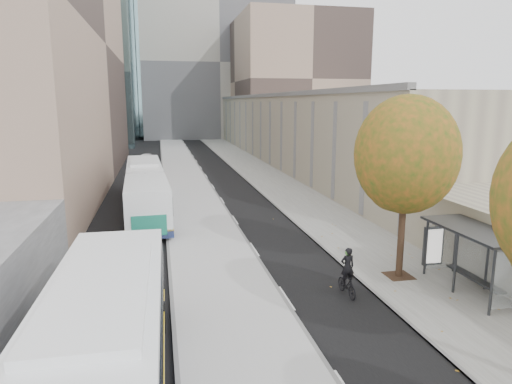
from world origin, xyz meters
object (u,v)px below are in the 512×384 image
object	(u,v)px
bus_shelter	(479,239)
bus_far	(145,187)
distant_car	(146,159)
cyclist	(347,278)

from	to	relation	value
bus_shelter	bus_far	size ratio (longest dim) A/B	0.26
bus_shelter	distant_car	size ratio (longest dim) A/B	1.22
cyclist	bus_far	bearing A→B (deg)	112.83
bus_far	distant_car	world-z (taller)	bus_far
bus_far	cyclist	world-z (taller)	bus_far
bus_shelter	bus_far	bearing A→B (deg)	126.81
bus_shelter	cyclist	size ratio (longest dim) A/B	2.28
bus_shelter	cyclist	world-z (taller)	bus_shelter
bus_far	cyclist	xyz separation A→B (m)	(7.90, -16.44, -0.83)
bus_shelter	cyclist	distance (m)	5.26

